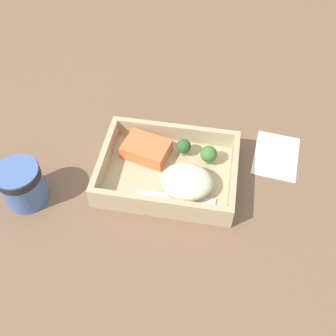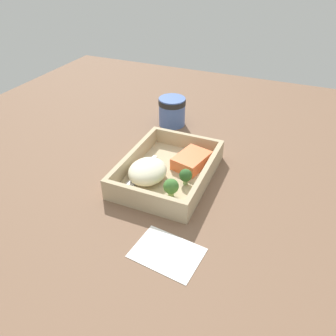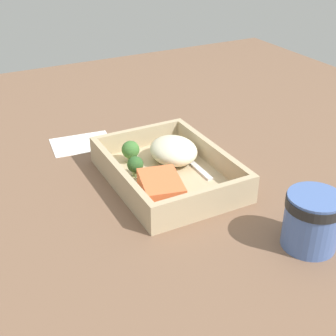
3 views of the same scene
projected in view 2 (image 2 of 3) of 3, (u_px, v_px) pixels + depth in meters
The scene contains 10 objects.
ground_plane at pixel (168, 180), 82.34cm from camera, with size 160.00×160.00×2.00cm, color brown.
takeout_tray at pixel (168, 175), 81.42cm from camera, with size 27.71×20.42×1.20cm, color tan.
tray_rim at pixel (168, 166), 79.89cm from camera, with size 27.71×20.42×4.16cm.
salmon_fillet at pixel (192, 160), 82.89cm from camera, with size 9.41×6.74×3.10cm, color #F5703E.
mashed_potatoes at pixel (148, 171), 77.61cm from camera, with size 10.32×8.93×4.76cm, color beige.
broccoli_floret_1 at pixel (171, 187), 72.38cm from camera, with size 3.48×3.48×4.47cm.
broccoli_floret_2 at pixel (186, 176), 76.11cm from camera, with size 3.05×3.05×4.03cm.
fork at pixel (139, 174), 80.21cm from camera, with size 15.83×2.26×0.44cm.
paper_cup at pixel (172, 110), 102.31cm from camera, with size 8.47×8.47×8.82cm.
receipt_slip at pixel (167, 253), 61.83cm from camera, with size 9.29×12.78×0.24cm, color white.
Camera 2 is at (60.43, 25.87, 48.68)cm, focal length 35.00 mm.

